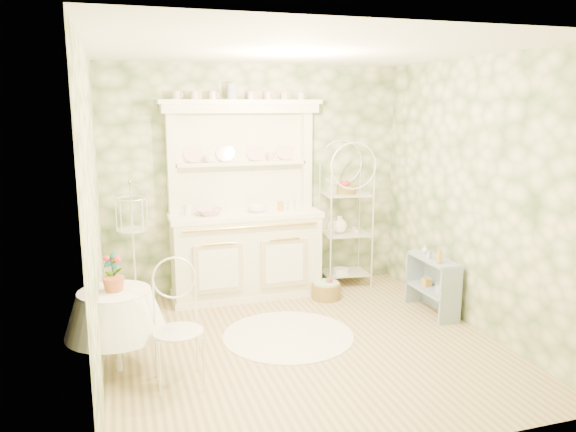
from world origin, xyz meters
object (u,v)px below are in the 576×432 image
object	(u,v)px
side_shelf	(432,284)
round_table	(117,331)
bakers_rack	(346,216)
cafe_chair	(178,328)
kitchen_dresser	(245,201)
birdcage_stand	(134,250)
floor_basket	(326,289)

from	to	relation	value
side_shelf	round_table	distance (m)	3.31
bakers_rack	cafe_chair	xyz separation A→B (m)	(-2.30, -2.00, -0.39)
kitchen_dresser	birdcage_stand	size ratio (longest dim) A/B	1.67
kitchen_dresser	floor_basket	distance (m)	1.40
floor_basket	round_table	bearing A→B (deg)	-153.61
side_shelf	cafe_chair	world-z (taller)	cafe_chair
floor_basket	cafe_chair	bearing A→B (deg)	-140.29
side_shelf	cafe_chair	bearing A→B (deg)	-168.29
side_shelf	floor_basket	xyz separation A→B (m)	(-0.94, 0.75, -0.21)
floor_basket	kitchen_dresser	bearing A→B (deg)	156.43
kitchen_dresser	side_shelf	xyz separation A→B (m)	(1.81, -1.13, -0.82)
round_table	cafe_chair	world-z (taller)	cafe_chair
kitchen_dresser	floor_basket	xyz separation A→B (m)	(0.87, -0.38, -1.03)
birdcage_stand	floor_basket	xyz separation A→B (m)	(2.14, -0.29, -0.57)
round_table	cafe_chair	distance (m)	0.63
floor_basket	side_shelf	bearing A→B (deg)	-38.62
side_shelf	cafe_chair	xyz separation A→B (m)	(-2.81, -0.80, 0.16)
bakers_rack	floor_basket	xyz separation A→B (m)	(-0.42, -0.45, -0.76)
round_table	cafe_chair	size ratio (longest dim) A/B	0.73
birdcage_stand	bakers_rack	bearing A→B (deg)	3.50
cafe_chair	round_table	bearing A→B (deg)	142.86
kitchen_dresser	birdcage_stand	bearing A→B (deg)	-176.07
floor_basket	birdcage_stand	bearing A→B (deg)	172.25
round_table	floor_basket	size ratio (longest dim) A/B	1.96
bakers_rack	side_shelf	world-z (taller)	bakers_rack
bakers_rack	round_table	xyz separation A→B (m)	(-2.77, -1.61, -0.52)
cafe_chair	birdcage_stand	distance (m)	1.88
bakers_rack	floor_basket	bearing A→B (deg)	-127.59
kitchen_dresser	round_table	bearing A→B (deg)	-133.82
birdcage_stand	floor_basket	world-z (taller)	birdcage_stand
kitchen_dresser	round_table	size ratio (longest dim) A/B	3.23
side_shelf	round_table	size ratio (longest dim) A/B	1.06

